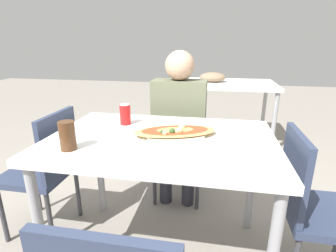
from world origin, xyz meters
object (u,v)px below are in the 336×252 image
(chair_side_right, at_px, (314,204))
(soda_can, at_px, (125,114))
(dining_table, at_px, (162,151))
(drink_glass, at_px, (67,136))
(chair_side_left, at_px, (46,167))
(pizza_main, at_px, (175,132))
(person_seated, at_px, (179,117))
(chair_far_seated, at_px, (180,140))

(chair_side_right, xyz_separation_m, soda_can, (-1.06, 0.22, 0.35))
(dining_table, bearing_deg, drink_glass, -148.15)
(chair_side_left, height_order, chair_side_right, same)
(pizza_main, distance_m, soda_can, 0.37)
(chair_side_right, bearing_deg, person_seated, -130.09)
(chair_side_right, relative_size, drink_glass, 6.17)
(dining_table, height_order, person_seated, person_seated)
(dining_table, relative_size, person_seated, 1.00)
(chair_far_seated, height_order, chair_side_left, same)
(chair_side_right, bearing_deg, chair_far_seated, -134.44)
(pizza_main, relative_size, soda_can, 3.92)
(chair_side_left, height_order, soda_can, soda_can)
(soda_can, height_order, drink_glass, drink_glass)
(dining_table, distance_m, chair_far_seated, 0.76)
(chair_side_left, bearing_deg, chair_far_seated, -50.97)
(drink_glass, bearing_deg, chair_side_left, 140.12)
(chair_far_seated, bearing_deg, person_seated, 90.00)
(dining_table, distance_m, pizza_main, 0.13)
(chair_side_left, bearing_deg, chair_side_right, -94.47)
(person_seated, relative_size, pizza_main, 2.47)
(chair_far_seated, bearing_deg, soda_can, 63.85)
(dining_table, relative_size, chair_far_seated, 1.41)
(chair_side_right, xyz_separation_m, drink_glass, (-1.19, -0.21, 0.36))
(pizza_main, bearing_deg, drink_glass, -148.69)
(chair_side_left, bearing_deg, drink_glass, -129.88)
(chair_side_left, relative_size, person_seated, 0.71)
(chair_far_seated, relative_size, drink_glass, 6.17)
(person_seated, bearing_deg, pizza_main, 96.05)
(person_seated, height_order, drink_glass, person_seated)
(dining_table, xyz_separation_m, person_seated, (0.01, 0.62, 0.02))
(chair_side_left, xyz_separation_m, pizza_main, (0.86, -0.05, 0.31))
(dining_table, xyz_separation_m, chair_far_seated, (0.01, 0.73, -0.21))
(dining_table, bearing_deg, chair_far_seated, 89.53)
(chair_side_left, distance_m, soda_can, 0.64)
(pizza_main, bearing_deg, soda_can, 156.31)
(dining_table, distance_m, drink_glass, 0.49)
(chair_side_right, bearing_deg, drink_glass, -80.12)
(chair_side_right, distance_m, person_seated, 1.06)
(drink_glass, bearing_deg, soda_can, 72.85)
(chair_far_seated, bearing_deg, dining_table, 89.53)
(chair_side_right, xyz_separation_m, person_seated, (-0.79, 0.66, 0.23))
(chair_side_left, xyz_separation_m, person_seated, (0.80, 0.54, 0.23))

